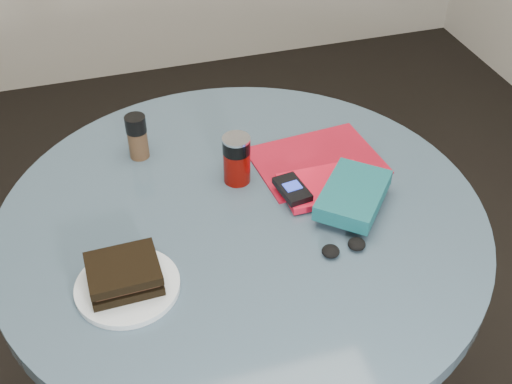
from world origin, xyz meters
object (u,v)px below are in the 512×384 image
object	(u,v)px
table	(243,268)
pepper_grinder	(137,136)
magazine	(317,161)
mp3_player	(292,189)
headphones	(344,248)
novel	(353,195)
soda_can	(237,159)
red_book	(325,186)
sandwich	(124,274)
plate	(128,286)

from	to	relation	value
table	pepper_grinder	xyz separation A→B (m)	(-0.17, 0.26, 0.22)
magazine	mp3_player	world-z (taller)	mp3_player
table	mp3_player	xyz separation A→B (m)	(0.11, 0.01, 0.19)
magazine	headphones	bearing A→B (deg)	-105.96
novel	mp3_player	xyz separation A→B (m)	(-0.11, 0.06, -0.01)
table	novel	bearing A→B (deg)	-12.97
table	soda_can	distance (m)	0.25
red_book	headphones	bearing A→B (deg)	-100.14
table	headphones	world-z (taller)	headphones
sandwich	mp3_player	bearing A→B (deg)	21.38
sandwich	soda_can	size ratio (longest dim) A/B	1.16
sandwich	plate	bearing A→B (deg)	-67.19
pepper_grinder	novel	world-z (taller)	pepper_grinder
magazine	red_book	xyz separation A→B (m)	(-0.02, -0.10, 0.01)
headphones	table	bearing A→B (deg)	134.28
table	soda_can	size ratio (longest dim) A/B	9.01
table	soda_can	world-z (taller)	soda_can
plate	headphones	bearing A→B (deg)	-3.45
table	mp3_player	bearing A→B (deg)	6.76
table	novel	size ratio (longest dim) A/B	5.67
sandwich	novel	world-z (taller)	sandwich
sandwich	red_book	xyz separation A→B (m)	(0.44, 0.15, -0.02)
headphones	soda_can	bearing A→B (deg)	116.88
table	pepper_grinder	size ratio (longest dim) A/B	9.44
magazine	mp3_player	bearing A→B (deg)	-137.43
sandwich	soda_can	world-z (taller)	soda_can
magazine	table	bearing A→B (deg)	-155.35
soda_can	magazine	distance (m)	0.20
table	plate	xyz separation A→B (m)	(-0.25, -0.14, 0.17)
pepper_grinder	magazine	bearing A→B (deg)	-19.71
plate	pepper_grinder	bearing A→B (deg)	78.02
red_book	mp3_player	distance (m)	0.08
plate	mp3_player	bearing A→B (deg)	22.25
red_book	novel	bearing A→B (deg)	-65.35
table	sandwich	size ratio (longest dim) A/B	7.77
table	red_book	bearing A→B (deg)	5.78
headphones	novel	bearing A→B (deg)	59.57
pepper_grinder	red_book	bearing A→B (deg)	-33.52
plate	pepper_grinder	size ratio (longest dim) A/B	1.78
plate	sandwich	world-z (taller)	sandwich
pepper_grinder	red_book	world-z (taller)	pepper_grinder
novel	mp3_player	size ratio (longest dim) A/B	1.85
mp3_player	pepper_grinder	bearing A→B (deg)	139.22
table	headphones	xyz separation A→B (m)	(0.16, -0.16, 0.17)
magazine	novel	bearing A→B (deg)	-91.51
sandwich	headphones	world-z (taller)	sandwich
novel	mp3_player	bearing A→B (deg)	100.10
plate	mp3_player	size ratio (longest dim) A/B	1.98
red_book	table	bearing A→B (deg)	-174.14
novel	mp3_player	distance (m)	0.13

